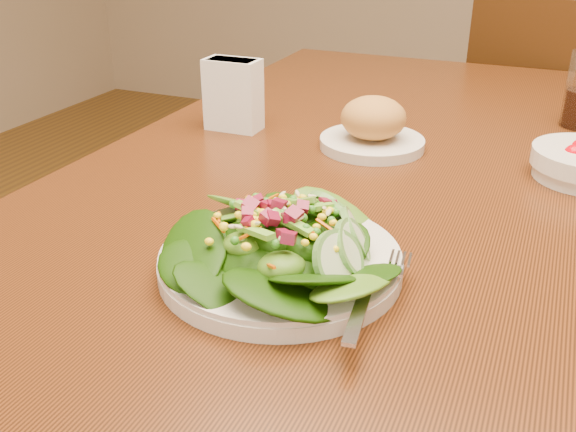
% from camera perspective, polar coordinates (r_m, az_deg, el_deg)
% --- Properties ---
extents(dining_table, '(0.90, 1.40, 0.75)m').
position_cam_1_polar(dining_table, '(1.00, 10.18, -0.55)').
color(dining_table, '#5B290E').
rests_on(dining_table, ground_plane).
extents(chair_far, '(0.55, 0.55, 0.90)m').
position_cam_1_polar(chair_far, '(1.85, 22.13, 4.67)').
color(chair_far, black).
rests_on(chair_far, ground_plane).
extents(salad_plate, '(0.25, 0.25, 0.07)m').
position_cam_1_polar(salad_plate, '(0.65, 0.02, -2.99)').
color(salad_plate, silver).
rests_on(salad_plate, dining_table).
extents(bread_plate, '(0.16, 0.16, 0.08)m').
position_cam_1_polar(bread_plate, '(1.00, 7.55, 7.81)').
color(bread_plate, silver).
rests_on(bread_plate, dining_table).
extents(napkin_holder, '(0.09, 0.05, 0.12)m').
position_cam_1_polar(napkin_holder, '(1.08, -4.89, 10.86)').
color(napkin_holder, white).
rests_on(napkin_holder, dining_table).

